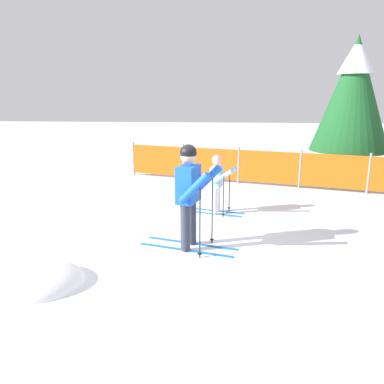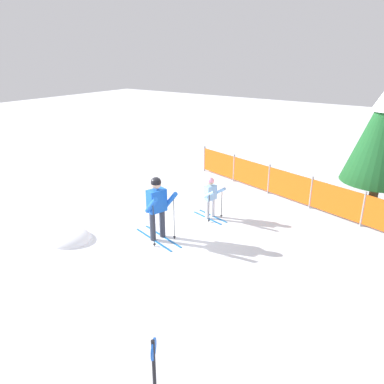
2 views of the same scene
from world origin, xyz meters
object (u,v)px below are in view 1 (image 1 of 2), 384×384
object	(u,v)px
skier_adult	(190,188)
skier_child	(217,179)
safety_fence	(333,171)
conifer_far	(353,92)

from	to	relation	value
skier_adult	skier_child	xyz separation A→B (m)	(0.42, 1.93, -0.28)
skier_child	safety_fence	size ratio (longest dim) A/B	0.11
skier_adult	skier_child	world-z (taller)	skier_adult
safety_fence	conifer_far	bearing A→B (deg)	62.23
skier_child	conifer_far	size ratio (longest dim) A/B	0.31
skier_adult	conifer_far	distance (m)	7.17
conifer_far	skier_child	bearing A→B (deg)	-135.99
skier_child	safety_fence	world-z (taller)	skier_child
safety_fence	conifer_far	world-z (taller)	conifer_far
skier_adult	conifer_far	bearing A→B (deg)	68.69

